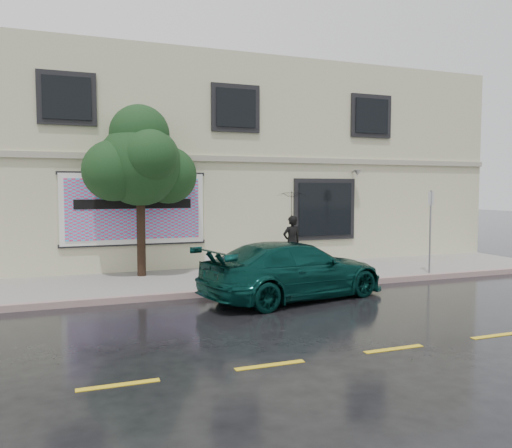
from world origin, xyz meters
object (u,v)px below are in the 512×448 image
object	(u,v)px
pedestrian	(292,242)
street_tree	(140,165)
car	(294,270)
fire_hydrant	(209,267)

from	to	relation	value
pedestrian	street_tree	world-z (taller)	street_tree
car	pedestrian	bearing A→B (deg)	-36.20
car	street_tree	size ratio (longest dim) A/B	1.09
fire_hydrant	street_tree	bearing A→B (deg)	158.62
car	street_tree	bearing A→B (deg)	28.26
car	fire_hydrant	xyz separation A→B (m)	(-1.55, 2.06, -0.15)
fire_hydrant	pedestrian	bearing A→B (deg)	44.40
pedestrian	street_tree	xyz separation A→B (m)	(-4.55, 0.40, 2.33)
car	fire_hydrant	distance (m)	2.58
pedestrian	street_tree	size ratio (longest dim) A/B	0.38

